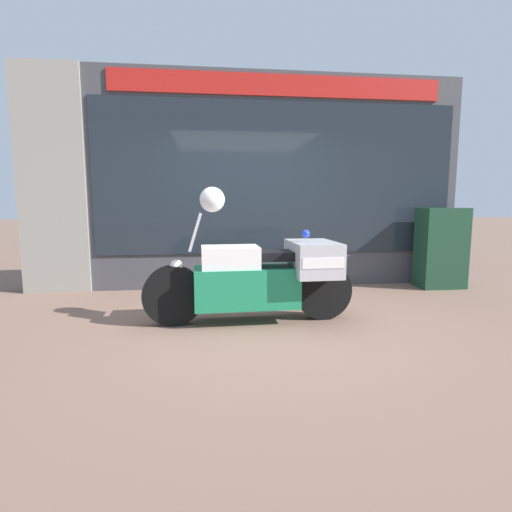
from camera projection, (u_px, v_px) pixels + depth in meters
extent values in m
plane|color=#7A5B4C|center=(267.00, 320.00, 4.62)|extent=(60.00, 60.00, 0.00)
cube|color=#424247|center=(249.00, 182.00, 6.36)|extent=(6.82, 0.40, 3.33)
cube|color=gray|center=(57.00, 181.00, 6.04)|extent=(0.97, 0.55, 3.33)
cube|color=#1E262D|center=(279.00, 179.00, 6.20)|extent=(5.62, 0.02, 2.33)
cube|color=red|center=(280.00, 85.00, 6.01)|extent=(5.06, 0.03, 0.32)
cube|color=slate|center=(274.00, 268.00, 6.61)|extent=(5.40, 0.30, 0.55)
cube|color=silver|center=(273.00, 214.00, 6.63)|extent=(5.40, 0.02, 1.24)
cube|color=beige|center=(274.00, 177.00, 6.41)|extent=(5.40, 0.30, 0.02)
cube|color=maroon|center=(152.00, 173.00, 6.17)|extent=(0.18, 0.04, 0.06)
cube|color=#B7B2A8|center=(235.00, 174.00, 6.33)|extent=(0.18, 0.04, 0.06)
cube|color=black|center=(313.00, 174.00, 6.48)|extent=(0.18, 0.04, 0.06)
cube|color=navy|center=(388.00, 175.00, 6.64)|extent=(0.18, 0.04, 0.06)
cube|color=white|center=(169.00, 245.00, 6.28)|extent=(0.19, 0.02, 0.27)
cube|color=yellow|center=(275.00, 243.00, 6.49)|extent=(0.19, 0.03, 0.27)
cube|color=#2866B7|center=(374.00, 242.00, 6.69)|extent=(0.19, 0.02, 0.27)
cylinder|color=black|center=(173.00, 296.00, 4.38)|extent=(0.67, 0.16, 0.67)
cylinder|color=black|center=(323.00, 291.00, 4.62)|extent=(0.67, 0.16, 0.67)
cube|color=#1E8456|center=(246.00, 287.00, 4.48)|extent=(1.17, 0.53, 0.45)
cube|color=white|center=(230.00, 258.00, 4.41)|extent=(0.64, 0.46, 0.27)
cube|color=black|center=(269.00, 255.00, 4.48)|extent=(0.68, 0.39, 0.10)
cube|color=#B7B7BC|center=(313.00, 258.00, 4.55)|extent=(0.52, 0.80, 0.38)
cube|color=white|center=(313.00, 258.00, 4.55)|extent=(0.47, 0.81, 0.11)
cube|color=#B2BCC6|center=(195.00, 231.00, 4.32)|extent=(0.16, 0.35, 0.41)
sphere|color=white|center=(176.00, 266.00, 4.34)|extent=(0.14, 0.14, 0.14)
sphere|color=blue|center=(306.00, 234.00, 4.50)|extent=(0.09, 0.09, 0.09)
cube|color=#193D28|center=(441.00, 248.00, 6.30)|extent=(0.71, 0.43, 1.26)
sphere|color=white|center=(212.00, 200.00, 4.30)|extent=(0.27, 0.27, 0.27)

